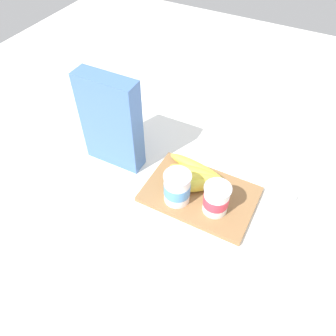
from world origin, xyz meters
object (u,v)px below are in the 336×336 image
at_px(yogurt_cup_back, 177,188).
at_px(spoon, 288,204).
at_px(yogurt_cup_front, 216,199).
at_px(cutting_board, 200,194).
at_px(cereal_box, 111,122).
at_px(banana_bunch, 196,176).

xyz_separation_m(yogurt_cup_back, spoon, (-0.28, -0.14, -0.06)).
bearing_deg(yogurt_cup_front, cutting_board, -30.88).
distance_m(cutting_board, cereal_box, 0.32).
height_order(cutting_board, cereal_box, cereal_box).
relative_size(cereal_box, yogurt_cup_front, 3.23).
height_order(cereal_box, banana_bunch, cereal_box).
bearing_deg(yogurt_cup_back, spoon, -154.09).
bearing_deg(yogurt_cup_front, cereal_box, -7.96).
height_order(yogurt_cup_back, spoon, yogurt_cup_back).
relative_size(yogurt_cup_front, banana_bunch, 0.45).
xyz_separation_m(cereal_box, yogurt_cup_front, (-0.35, 0.05, -0.09)).
bearing_deg(banana_bunch, cereal_box, 4.51).
height_order(yogurt_cup_front, yogurt_cup_back, yogurt_cup_back).
bearing_deg(yogurt_cup_front, banana_bunch, -38.84).
bearing_deg(cutting_board, banana_bunch, -50.44).
bearing_deg(cutting_board, cereal_box, -2.87).
distance_m(yogurt_cup_back, spoon, 0.31).
distance_m(yogurt_cup_front, spoon, 0.22).
bearing_deg(spoon, cereal_box, 7.65).
xyz_separation_m(cutting_board, yogurt_cup_front, (-0.06, 0.03, 0.05)).
bearing_deg(cutting_board, yogurt_cup_front, 149.12).
distance_m(cereal_box, yogurt_cup_back, 0.27).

